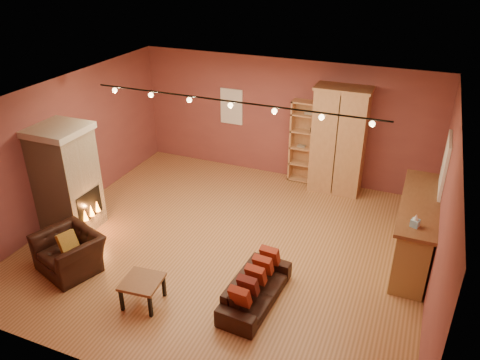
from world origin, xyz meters
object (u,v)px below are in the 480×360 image
at_px(bookcase, 308,141).
at_px(loveseat, 256,284).
at_px(fireplace, 67,179).
at_px(armoire, 339,140).
at_px(coffee_table, 142,284).
at_px(bar_counter, 415,230).
at_px(armchair, 68,247).

height_order(bookcase, loveseat, bookcase).
height_order(fireplace, bookcase, fireplace).
distance_m(bookcase, armoire, 0.78).
relative_size(bookcase, coffee_table, 3.06).
distance_m(bar_counter, armchair, 5.98).
bearing_deg(bar_counter, bookcase, 138.40).
height_order(bar_counter, loveseat, bar_counter).
distance_m(fireplace, bookcase, 5.25).
bearing_deg(armchair, coffee_table, 9.69).
relative_size(loveseat, armchair, 1.35).
relative_size(bookcase, armchair, 1.63).
bearing_deg(fireplace, armchair, -52.24).
bearing_deg(coffee_table, armchair, 170.66).
distance_m(bookcase, coffee_table, 5.28).
xyz_separation_m(bar_counter, coffee_table, (-3.77, -2.83, -0.22)).
bearing_deg(armoire, coffee_table, -111.57).
bearing_deg(bookcase, loveseat, -84.89).
height_order(bar_counter, armchair, bar_counter).
bearing_deg(loveseat, bookcase, 8.93).
bearing_deg(fireplace, armoire, 38.81).
relative_size(fireplace, bar_counter, 0.87).
xyz_separation_m(fireplace, armchair, (0.84, -1.08, -0.61)).
bearing_deg(bar_counter, armchair, -154.66).
relative_size(fireplace, loveseat, 1.32).
height_order(armoire, bar_counter, armoire).
bearing_deg(armchair, bookcase, 78.56).
height_order(loveseat, coffee_table, loveseat).
bearing_deg(armchair, loveseat, 26.69).
distance_m(loveseat, armchair, 3.27).
relative_size(fireplace, armchair, 1.78).
relative_size(fireplace, coffee_table, 3.34).
distance_m(bookcase, loveseat, 4.46).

